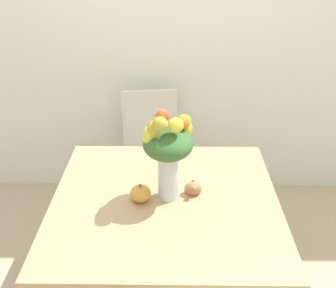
# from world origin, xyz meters

# --- Properties ---
(wall_back) EXTENTS (8.00, 0.06, 2.70)m
(wall_back) POSITION_xyz_m (0.00, 1.20, 1.35)
(wall_back) COLOR silver
(wall_back) RESTS_ON ground_plane
(dining_table) EXTENTS (1.14, 1.08, 0.73)m
(dining_table) POSITION_xyz_m (0.00, 0.00, 0.63)
(dining_table) COLOR tan
(dining_table) RESTS_ON ground_plane
(flower_vase) EXTENTS (0.24, 0.25, 0.47)m
(flower_vase) POSITION_xyz_m (0.01, 0.02, 1.00)
(flower_vase) COLOR silver
(flower_vase) RESTS_ON dining_table
(pumpkin) EXTENTS (0.10, 0.10, 0.10)m
(pumpkin) POSITION_xyz_m (-0.12, -0.01, 0.77)
(pumpkin) COLOR gold
(pumpkin) RESTS_ON dining_table
(turkey_figurine) EXTENTS (0.09, 0.12, 0.07)m
(turkey_figurine) POSITION_xyz_m (0.14, 0.06, 0.76)
(turkey_figurine) COLOR #A87A4C
(turkey_figurine) RESTS_ON dining_table
(dining_chair_near_window) EXTENTS (0.47, 0.47, 0.91)m
(dining_chair_near_window) POSITION_xyz_m (-0.12, 0.89, 0.47)
(dining_chair_near_window) COLOR silver
(dining_chair_near_window) RESTS_ON ground_plane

